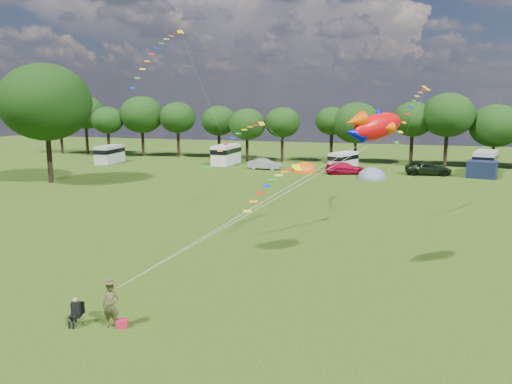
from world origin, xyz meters
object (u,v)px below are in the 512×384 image
(campervan_b, at_px, (226,154))
(kite_flyer, at_px, (111,305))
(car_b, at_px, (265,164))
(campervan_c, at_px, (343,160))
(camp_chair, at_px, (76,308))
(car_d, at_px, (428,169))
(car_c, at_px, (346,168))
(campervan_d, at_px, (485,161))
(tent_orange, at_px, (304,172))
(tent_greyblue, at_px, (372,179))
(campervan_a, at_px, (110,154))
(big_tree, at_px, (45,102))
(fish_kite, at_px, (373,126))

(campervan_b, bearing_deg, kite_flyer, -161.50)
(car_b, height_order, campervan_c, campervan_c)
(campervan_c, distance_m, camp_chair, 51.06)
(car_b, bearing_deg, car_d, -87.43)
(car_b, xyz_separation_m, car_c, (11.02, -1.38, 0.01))
(car_d, relative_size, campervan_d, 0.91)
(camp_chair, bearing_deg, car_b, 76.07)
(car_b, xyz_separation_m, tent_orange, (5.68, -1.06, -0.71))
(campervan_c, xyz_separation_m, kite_flyer, (-3.96, -50.59, -0.28))
(camp_chair, bearing_deg, tent_greyblue, 57.88)
(camp_chair, bearing_deg, car_d, 51.92)
(campervan_b, bearing_deg, car_c, -101.88)
(car_d, xyz_separation_m, campervan_b, (-27.93, 2.99, 0.74))
(campervan_b, xyz_separation_m, kite_flyer, (13.12, -51.69, -0.54))
(campervan_a, distance_m, tent_orange, 29.83)
(camp_chair, bearing_deg, campervan_d, 46.26)
(car_d, bearing_deg, campervan_c, 73.19)
(big_tree, distance_m, campervan_b, 26.27)
(campervan_b, xyz_separation_m, tent_greyblue, (21.28, -8.22, -1.50))
(tent_orange, height_order, tent_greyblue, tent_greyblue)
(kite_flyer, xyz_separation_m, camp_chair, (-1.55, -0.17, -0.25))
(campervan_d, xyz_separation_m, tent_orange, (-22.43, -5.04, -1.53))
(kite_flyer, bearing_deg, big_tree, 122.73)
(campervan_d, bearing_deg, big_tree, 128.46)
(campervan_b, relative_size, tent_orange, 1.61)
(campervan_b, distance_m, fish_kite, 48.34)
(big_tree, height_order, campervan_d, big_tree)
(campervan_a, height_order, camp_chair, campervan_a)
(campervan_d, bearing_deg, car_b, 112.85)
(big_tree, distance_m, tent_orange, 32.13)
(tent_orange, relative_size, camp_chair, 3.02)
(tent_greyblue, height_order, camp_chair, tent_greyblue)
(campervan_d, bearing_deg, campervan_c, 108.95)
(car_b, height_order, car_d, car_d)
(car_c, bearing_deg, big_tree, 101.39)
(car_b, height_order, kite_flyer, kite_flyer)
(car_d, height_order, tent_greyblue, car_d)
(car_b, bearing_deg, camp_chair, -173.95)
(car_c, relative_size, fish_kite, 1.45)
(car_c, height_order, tent_orange, car_c)
(campervan_a, bearing_deg, campervan_b, -80.92)
(tent_orange, xyz_separation_m, fish_kite, (10.34, -37.27, 7.92))
(big_tree, height_order, campervan_c, big_tree)
(car_d, distance_m, camp_chair, 51.54)
(camp_chair, bearing_deg, campervan_a, 101.12)
(car_b, bearing_deg, kite_flyer, -172.10)
(car_c, xyz_separation_m, fish_kite, (5.00, -36.96, 7.20))
(campervan_a, relative_size, tent_orange, 1.45)
(tent_orange, distance_m, fish_kite, 39.48)
(car_d, bearing_deg, big_tree, 106.58)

